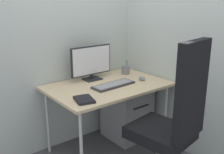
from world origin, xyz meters
TOP-DOWN VIEW (x-y plane):
  - ground_plane at (0.00, 0.00)m, footprint 8.00×8.00m
  - wall_back at (0.00, 0.43)m, footprint 2.62×0.04m
  - wall_side_right at (0.63, -0.20)m, footprint 0.04×2.21m
  - desk at (0.00, 0.00)m, footprint 1.21×0.79m
  - office_chair at (0.09, -0.78)m, footprint 0.65×0.65m
  - filing_cabinet at (0.34, 0.08)m, footprint 0.44×0.46m
  - monitor at (-0.03, 0.25)m, footprint 0.49×0.15m
  - keyboard at (0.02, -0.07)m, footprint 0.46×0.18m
  - mouse at (0.38, -0.11)m, footprint 0.08×0.10m
  - pen_holder at (0.40, 0.19)m, footprint 0.09×0.09m
  - notebook at (-0.43, -0.23)m, footprint 0.19×0.23m

SIDE VIEW (x-z plane):
  - ground_plane at x=0.00m, z-range 0.00..0.00m
  - filing_cabinet at x=0.34m, z-range 0.00..0.63m
  - office_chair at x=0.09m, z-range -0.02..1.26m
  - desk at x=0.00m, z-range 0.32..1.05m
  - keyboard at x=0.02m, z-range 0.73..0.75m
  - notebook at x=-0.43m, z-range 0.73..0.75m
  - mouse at x=0.38m, z-range 0.73..0.77m
  - pen_holder at x=0.40m, z-range 0.70..0.86m
  - monitor at x=-0.03m, z-range 0.74..1.11m
  - wall_back at x=0.00m, z-range 0.00..2.80m
  - wall_side_right at x=0.63m, z-range 0.00..2.80m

